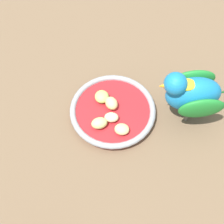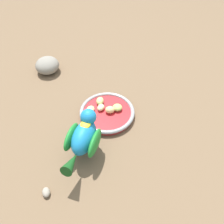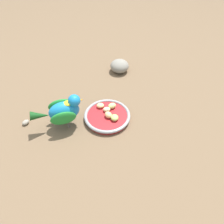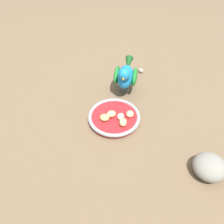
{
  "view_description": "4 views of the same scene",
  "coord_description": "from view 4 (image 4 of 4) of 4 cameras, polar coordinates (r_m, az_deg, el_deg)",
  "views": [
    {
      "loc": [
        0.36,
        0.24,
        0.69
      ],
      "look_at": [
        0.05,
        0.02,
        0.06
      ],
      "focal_mm": 54.91,
      "sensor_mm": 36.0,
      "label": 1
    },
    {
      "loc": [
        -0.52,
        0.31,
        0.7
      ],
      "look_at": [
        -0.01,
        -0.0,
        0.04
      ],
      "focal_mm": 40.85,
      "sensor_mm": 36.0,
      "label": 2
    },
    {
      "loc": [
        -0.56,
        -0.28,
        0.69
      ],
      "look_at": [
        0.01,
        -0.03,
        0.06
      ],
      "focal_mm": 34.6,
      "sensor_mm": 36.0,
      "label": 3
    },
    {
      "loc": [
        0.44,
        -0.34,
        0.59
      ],
      "look_at": [
        0.02,
        -0.01,
        0.05
      ],
      "focal_mm": 33.3,
      "sensor_mm": 36.0,
      "label": 4
    }
  ],
  "objects": [
    {
      "name": "apple_piece_2",
      "position": [
        0.78,
        2.38,
        -1.22
      ],
      "size": [
        0.04,
        0.04,
        0.02
      ],
      "primitive_type": "ellipsoid",
      "rotation": [
        0.0,
        0.0,
        5.28
      ],
      "color": "beige",
      "rests_on": "feeding_bowl"
    },
    {
      "name": "feeding_bowl",
      "position": [
        0.79,
        0.39,
        -1.56
      ],
      "size": [
        0.2,
        0.2,
        0.03
      ],
      "color": "#AD1E23",
      "rests_on": "ground_plane"
    },
    {
      "name": "apple_piece_0",
      "position": [
        0.75,
        2.9,
        -2.88
      ],
      "size": [
        0.04,
        0.04,
        0.02
      ],
      "primitive_type": "ellipsoid",
      "rotation": [
        0.0,
        0.0,
        2.44
      ],
      "color": "#C6D17A",
      "rests_on": "feeding_bowl"
    },
    {
      "name": "parrot",
      "position": [
        0.88,
        3.74,
        10.03
      ],
      "size": [
        0.17,
        0.18,
        0.15
      ],
      "rotation": [
        0.0,
        0.0,
        -0.85
      ],
      "color": "#59544C",
      "rests_on": "ground_plane"
    },
    {
      "name": "apple_piece_1",
      "position": [
        0.77,
        -2.03,
        -1.5
      ],
      "size": [
        0.05,
        0.05,
        0.02
      ],
      "primitive_type": "ellipsoid",
      "rotation": [
        0.0,
        0.0,
        3.92
      ],
      "color": "#B2CC66",
      "rests_on": "feeding_bowl"
    },
    {
      "name": "rock_large",
      "position": [
        0.71,
        25.18,
        -13.45
      ],
      "size": [
        0.11,
        0.11,
        0.07
      ],
      "primitive_type": "ellipsoid",
      "rotation": [
        0.0,
        0.0,
        1.69
      ],
      "color": "gray",
      "rests_on": "ground_plane"
    },
    {
      "name": "pebble_0",
      "position": [
        1.05,
        7.91,
        11.25
      ],
      "size": [
        0.04,
        0.03,
        0.02
      ],
      "primitive_type": "ellipsoid",
      "rotation": [
        0.0,
        0.0,
        6.03
      ],
      "color": "gray",
      "rests_on": "ground_plane"
    },
    {
      "name": "ground_plane",
      "position": [
        0.82,
        -0.32,
        -1.24
      ],
      "size": [
        4.0,
        4.0,
        0.0
      ],
      "primitive_type": "plane",
      "color": "brown"
    },
    {
      "name": "apple_piece_4",
      "position": [
        0.79,
        4.93,
        -0.51
      ],
      "size": [
        0.04,
        0.04,
        0.02
      ],
      "primitive_type": "ellipsoid",
      "rotation": [
        0.0,
        0.0,
        2.09
      ],
      "color": "#E5C67F",
      "rests_on": "feeding_bowl"
    },
    {
      "name": "apple_piece_3",
      "position": [
        0.78,
        -0.16,
        -0.55
      ],
      "size": [
        0.04,
        0.04,
        0.03
      ],
      "primitive_type": "ellipsoid",
      "rotation": [
        0.0,
        0.0,
        1.12
      ],
      "color": "#E5C67F",
      "rests_on": "feeding_bowl"
    }
  ]
}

